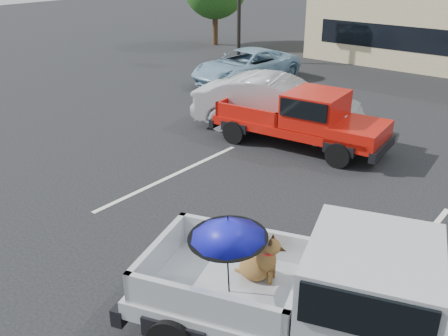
{
  "coord_description": "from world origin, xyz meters",
  "views": [
    {
      "loc": [
        5.2,
        -6.16,
        5.3
      ],
      "look_at": [
        -0.44,
        0.89,
        1.3
      ],
      "focal_mm": 40.0,
      "sensor_mm": 36.0,
      "label": 1
    }
  ],
  "objects_px": {
    "silver_sedan": "(277,105)",
    "blue_suv": "(246,66)",
    "red_pickup": "(310,118)",
    "silver_pickup": "(350,297)"
  },
  "relations": [
    {
      "from": "red_pickup",
      "to": "blue_suv",
      "type": "distance_m",
      "value": 7.79
    },
    {
      "from": "red_pickup",
      "to": "silver_sedan",
      "type": "relative_size",
      "value": 1.01
    },
    {
      "from": "red_pickup",
      "to": "blue_suv",
      "type": "height_order",
      "value": "red_pickup"
    },
    {
      "from": "blue_suv",
      "to": "silver_pickup",
      "type": "bearing_deg",
      "value": -40.63
    },
    {
      "from": "silver_sedan",
      "to": "blue_suv",
      "type": "bearing_deg",
      "value": 29.9
    },
    {
      "from": "silver_sedan",
      "to": "blue_suv",
      "type": "relative_size",
      "value": 1.03
    },
    {
      "from": "red_pickup",
      "to": "blue_suv",
      "type": "xyz_separation_m",
      "value": [
        -5.94,
        5.03,
        -0.22
      ]
    },
    {
      "from": "silver_sedan",
      "to": "blue_suv",
      "type": "xyz_separation_m",
      "value": [
        -4.4,
        4.34,
        -0.15
      ]
    },
    {
      "from": "silver_pickup",
      "to": "silver_sedan",
      "type": "distance_m",
      "value": 9.54
    },
    {
      "from": "red_pickup",
      "to": "blue_suv",
      "type": "relative_size",
      "value": 1.05
    }
  ]
}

